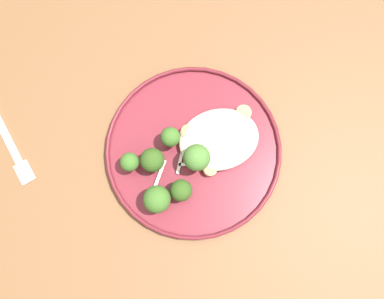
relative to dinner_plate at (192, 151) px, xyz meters
name	(u,v)px	position (x,y,z in m)	size (l,w,h in m)	color
ground	(194,196)	(0.00, 0.01, -0.75)	(6.00, 6.00, 0.00)	#47423D
wooden_dining_table	(195,166)	(0.00, 0.01, -0.09)	(1.40, 1.00, 0.74)	brown
dinner_plate	(192,151)	(0.00, 0.00, 0.00)	(0.29, 0.29, 0.02)	maroon
noodle_bed	(219,139)	(-0.05, -0.01, 0.01)	(0.13, 0.10, 0.03)	beige
seared_scallop_rear_pale	(190,133)	(0.00, -0.03, 0.01)	(0.03, 0.03, 0.02)	#DBB77A
seared_scallop_half_hidden	(197,160)	(0.00, 0.02, 0.01)	(0.03, 0.03, 0.01)	#DBB77A
seared_scallop_left_edge	(207,145)	(-0.03, 0.00, 0.01)	(0.03, 0.03, 0.01)	#E5C689
seared_scallop_tilted_round	(210,169)	(-0.02, 0.04, 0.01)	(0.02, 0.02, 0.01)	#E5C689
seared_scallop_front_small	(242,141)	(-0.08, 0.01, 0.01)	(0.02, 0.02, 0.01)	#E5C689
seared_scallop_center_golden	(223,132)	(-0.06, -0.02, 0.01)	(0.02, 0.02, 0.02)	#E5C689
seared_scallop_tiny_bay	(243,113)	(-0.10, -0.04, 0.01)	(0.03, 0.03, 0.02)	#E5C689
broccoli_floret_left_leaning	(170,137)	(0.03, -0.02, 0.03)	(0.03, 0.03, 0.05)	#89A356
broccoli_floret_right_tilted	(152,160)	(0.07, 0.01, 0.03)	(0.04, 0.04, 0.05)	#89A356
broccoli_floret_split_head	(199,157)	(-0.01, 0.02, 0.04)	(0.04, 0.04, 0.06)	#89A356
broccoli_floret_front_edge	(130,162)	(0.10, 0.00, 0.03)	(0.03, 0.03, 0.05)	#89A356
broccoli_floret_center_pile	(157,199)	(0.07, 0.07, 0.04)	(0.04, 0.04, 0.06)	#89A356
broccoli_floret_near_rim	(181,190)	(0.03, 0.06, 0.03)	(0.03, 0.03, 0.05)	#7A994C
onion_sliver_pale_crescent	(160,174)	(0.06, 0.03, 0.01)	(0.05, 0.01, 0.00)	silver
onion_sliver_short_strip	(181,157)	(0.02, 0.01, 0.01)	(0.06, 0.01, 0.00)	silver
onion_sliver_long_sliver	(199,163)	(-0.01, 0.02, 0.01)	(0.06, 0.01, 0.00)	silver
dinner_fork	(7,138)	(0.29, -0.10, -0.01)	(0.07, 0.18, 0.00)	silver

